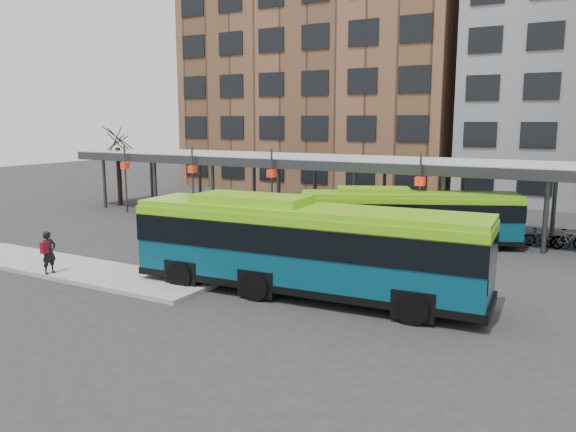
# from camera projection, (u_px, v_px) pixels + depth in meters

# --- Properties ---
(ground) EXTENTS (120.00, 120.00, 0.00)m
(ground) POSITION_uv_depth(u_px,v_px,m) (216.00, 271.00, 24.23)
(ground) COLOR #28282B
(ground) RESTS_ON ground
(boarding_island) EXTENTS (14.00, 3.00, 0.18)m
(boarding_island) POSITION_uv_depth(u_px,v_px,m) (72.00, 268.00, 24.30)
(boarding_island) COLOR gray
(boarding_island) RESTS_ON ground
(canopy) EXTENTS (40.00, 6.53, 4.80)m
(canopy) POSITION_uv_depth(u_px,v_px,m) (339.00, 162.00, 34.66)
(canopy) COLOR #999B9E
(canopy) RESTS_ON ground
(tree) EXTENTS (1.64, 1.64, 5.60)m
(tree) POSITION_uv_depth(u_px,v_px,m) (119.00, 173.00, 42.84)
(tree) COLOR black
(tree) RESTS_ON ground
(building_brick) EXTENTS (26.00, 14.00, 22.00)m
(building_brick) POSITION_uv_depth(u_px,v_px,m) (328.00, 73.00, 54.72)
(building_brick) COLOR brown
(building_brick) RESTS_ON ground
(bus_front) EXTENTS (13.34, 3.69, 3.63)m
(bus_front) POSITION_uv_depth(u_px,v_px,m) (303.00, 245.00, 20.60)
(bus_front) COLOR #074156
(bus_front) RESTS_ON ground
(bus_rear) EXTENTS (10.96, 6.78, 3.03)m
(bus_rear) POSITION_uv_depth(u_px,v_px,m) (408.00, 216.00, 28.81)
(bus_rear) COLOR #074156
(bus_rear) RESTS_ON ground
(pedestrian) EXTENTS (0.43, 0.67, 1.78)m
(pedestrian) POSITION_uv_depth(u_px,v_px,m) (49.00, 252.00, 23.02)
(pedestrian) COLOR black
(pedestrian) RESTS_ON boarding_island
(bike_rack) EXTENTS (4.13, 1.27, 1.06)m
(bike_rack) POSITION_uv_depth(u_px,v_px,m) (555.00, 239.00, 28.59)
(bike_rack) COLOR slate
(bike_rack) RESTS_ON ground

